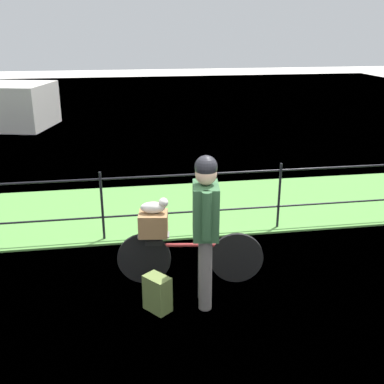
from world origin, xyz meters
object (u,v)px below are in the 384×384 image
at_px(wooden_crate, 153,224).
at_px(terrier_dog, 155,207).
at_px(cyclist_person, 205,219).
at_px(backpack_on_paving, 157,293).
at_px(bicycle_main, 189,257).

bearing_deg(wooden_crate, terrier_dog, -8.37).
bearing_deg(cyclist_person, wooden_crate, 133.48).
height_order(terrier_dog, backpack_on_paving, terrier_dog).
relative_size(bicycle_main, wooden_crate, 5.23).
relative_size(bicycle_main, cyclist_person, 1.01).
bearing_deg(terrier_dog, backpack_on_paving, -94.61).
height_order(bicycle_main, terrier_dog, terrier_dog).
relative_size(bicycle_main, backpack_on_paving, 4.25).
bearing_deg(bicycle_main, cyclist_person, -77.49).
distance_m(bicycle_main, wooden_crate, 0.59).
relative_size(terrier_dog, cyclist_person, 0.19).
bearing_deg(terrier_dog, cyclist_person, -47.76).
height_order(cyclist_person, backpack_on_paving, cyclist_person).
distance_m(bicycle_main, backpack_on_paving, 0.68).
height_order(bicycle_main, wooden_crate, wooden_crate).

